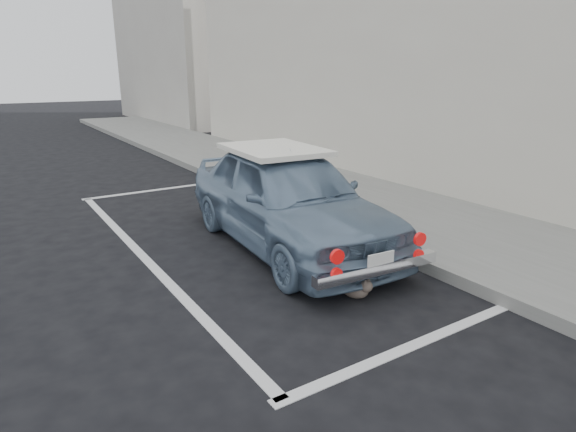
# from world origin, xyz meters

# --- Properties ---
(ground) EXTENTS (80.00, 80.00, 0.00)m
(ground) POSITION_xyz_m (0.00, 0.00, 0.00)
(ground) COLOR black
(ground) RESTS_ON ground
(sidewalk) EXTENTS (2.80, 40.00, 0.15)m
(sidewalk) POSITION_xyz_m (3.20, 2.00, 0.07)
(sidewalk) COLOR slate
(sidewalk) RESTS_ON ground
(shop_building) EXTENTS (3.50, 18.00, 7.00)m
(shop_building) POSITION_xyz_m (6.33, 4.00, 3.49)
(shop_building) COLOR beige
(shop_building) RESTS_ON ground
(building_far) EXTENTS (3.50, 10.00, 8.00)m
(building_far) POSITION_xyz_m (6.35, 20.00, 4.00)
(building_far) COLOR #ADA69D
(building_far) RESTS_ON ground
(pline_rear) EXTENTS (3.00, 0.12, 0.01)m
(pline_rear) POSITION_xyz_m (0.50, -0.50, 0.00)
(pline_rear) COLOR silver
(pline_rear) RESTS_ON ground
(pline_front) EXTENTS (3.00, 0.12, 0.01)m
(pline_front) POSITION_xyz_m (0.50, 6.50, 0.00)
(pline_front) COLOR silver
(pline_front) RESTS_ON ground
(pline_side) EXTENTS (0.12, 7.00, 0.01)m
(pline_side) POSITION_xyz_m (-0.90, 3.00, 0.00)
(pline_side) COLOR silver
(pline_side) RESTS_ON ground
(retro_coupe) EXTENTS (1.92, 4.15, 1.37)m
(retro_coupe) POSITION_xyz_m (0.95, 2.29, 0.69)
(retro_coupe) COLOR #6C87A1
(retro_coupe) RESTS_ON ground
(cat) EXTENTS (0.30, 0.49, 0.26)m
(cat) POSITION_xyz_m (0.67, 0.51, 0.12)
(cat) COLOR #776A5B
(cat) RESTS_ON ground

